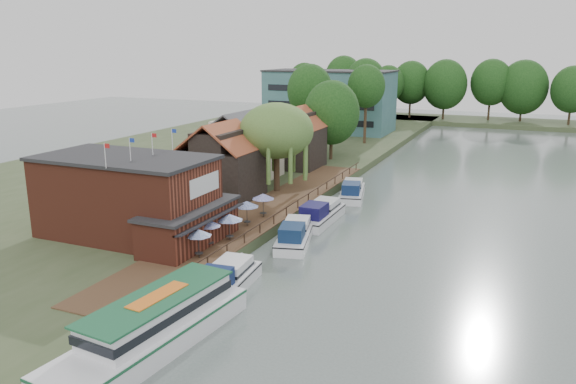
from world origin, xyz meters
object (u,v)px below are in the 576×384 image
at_px(cottage_a, 221,160).
at_px(umbrella_3, 247,213).
at_px(willow, 277,148).
at_px(umbrella_2, 230,227).
at_px(hotel_block, 330,101).
at_px(cottage_c, 295,137).
at_px(swan, 207,323).
at_px(cottage_b, 240,145).
at_px(pub, 145,198).
at_px(cruiser_3, 352,189).
at_px(tour_boat, 151,324).
at_px(umbrella_4, 263,205).
at_px(cruiser_1, 295,232).
at_px(cruiser_0, 224,278).
at_px(umbrella_0, 199,243).
at_px(umbrella_1, 210,233).
at_px(cruiser_2, 320,211).

relative_size(cottage_a, umbrella_3, 3.62).
xyz_separation_m(cottage_a, umbrella_3, (7.57, -8.43, -2.96)).
distance_m(willow, umbrella_2, 18.63).
bearing_deg(hotel_block, cottage_c, -77.80).
bearing_deg(swan, cottage_c, 105.72).
bearing_deg(cottage_a, cottage_b, 106.70).
bearing_deg(pub, swan, -39.83).
distance_m(pub, cottage_c, 34.01).
distance_m(pub, hotel_block, 71.49).
bearing_deg(cruiser_3, tour_boat, -103.46).
height_order(cruiser_3, tour_boat, tour_boat).
xyz_separation_m(cruiser_3, tour_boat, (-0.46, -38.41, 0.49)).
bearing_deg(willow, cottage_c, 104.04).
bearing_deg(willow, umbrella_4, -72.49).
xyz_separation_m(cruiser_1, swan, (1.01, -16.99, -0.90)).
height_order(umbrella_4, tour_boat, umbrella_4).
relative_size(cottage_a, tour_boat, 0.59).
distance_m(hotel_block, cottage_b, 46.21).
height_order(cruiser_0, swan, cruiser_0).
height_order(cottage_a, umbrella_0, cottage_a).
relative_size(cottage_b, cottage_c, 1.13).
bearing_deg(cruiser_3, pub, -127.98).
relative_size(hotel_block, cruiser_3, 2.75).
relative_size(willow, umbrella_1, 4.39).
relative_size(umbrella_1, cruiser_2, 0.24).
height_order(umbrella_3, cruiser_3, umbrella_3).
height_order(cruiser_0, tour_boat, tour_boat).
bearing_deg(pub, umbrella_2, 16.77).
distance_m(umbrella_1, cruiser_1, 8.35).
bearing_deg(umbrella_1, swan, -59.95).
bearing_deg(cottage_a, umbrella_2, -57.48).
distance_m(umbrella_0, cruiser_0, 5.12).
distance_m(umbrella_4, cruiser_2, 6.13).
xyz_separation_m(willow, umbrella_2, (3.68, -17.84, -3.93)).
bearing_deg(umbrella_2, hotel_block, 102.44).
height_order(pub, cottage_c, cottage_c).
bearing_deg(umbrella_0, cottage_a, 114.54).
xyz_separation_m(cottage_b, cruiser_1, (15.49, -18.44, -4.13)).
relative_size(cottage_c, umbrella_1, 3.58).
height_order(umbrella_1, umbrella_4, same).
xyz_separation_m(hotel_block, tour_boat, (18.99, -85.08, -5.56)).
height_order(pub, umbrella_2, pub).
bearing_deg(swan, umbrella_2, 112.89).
height_order(umbrella_4, cruiser_0, umbrella_4).
height_order(willow, tour_boat, willow).
bearing_deg(tour_boat, cottage_c, 108.49).
bearing_deg(tour_boat, cottage_a, 118.03).
distance_m(pub, cruiser_3, 27.12).
relative_size(cruiser_0, cruiser_1, 1.04).
height_order(umbrella_0, umbrella_3, same).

